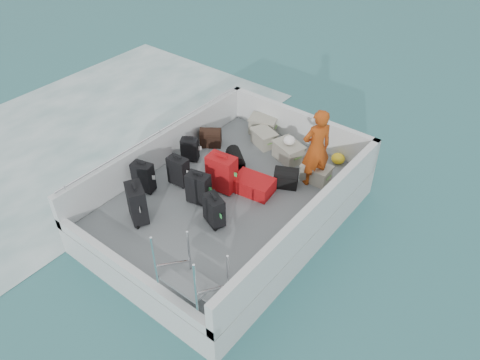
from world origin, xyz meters
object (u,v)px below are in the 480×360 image
Objects in this scene: crate_0 at (263,126)px; suitcase_0 at (143,177)px; suitcase_3 at (137,204)px; suitcase_4 at (198,189)px; suitcase_5 at (222,173)px; passenger at (316,148)px; crate_3 at (316,174)px; suitcase_6 at (214,211)px; crate_2 at (288,152)px; suitcase_8 at (253,185)px; suitcase_1 at (179,171)px; crate_1 at (264,139)px; suitcase_2 at (190,150)px.

suitcase_0 is at bearing -100.48° from crate_0.
suitcase_3 is 1.13m from suitcase_4.
passenger reaches higher than suitcase_5.
crate_3 is (1.87, 2.89, -0.20)m from suitcase_3.
suitcase_4 reaches higher than suitcase_0.
suitcase_6 reaches higher than crate_2.
suitcase_3 is at bearing -108.75° from crate_2.
passenger reaches higher than suitcase_8.
suitcase_3 reaches higher than crate_3.
suitcase_1 is 1.18m from suitcase_3.
suitcase_3 is 1.27× the size of crate_0.
suitcase_1 reaches higher than crate_1.
crate_2 is 1.13× the size of crate_3.
suitcase_0 is 0.83× the size of suitcase_5.
crate_0 is 1.99m from crate_3.
suitcase_3 is 2.19m from suitcase_8.
suitcase_5 is at bearing 98.01° from suitcase_3.
passenger is (-0.02, -0.08, 0.64)m from crate_3.
suitcase_1 reaches higher than suitcase_2.
crate_2 is (-0.06, 1.27, 0.03)m from suitcase_8.
crate_3 is at bearing 39.59° from suitcase_5.
suitcase_5 is at bearing 112.75° from suitcase_8.
suitcase_6 is (0.50, -0.81, -0.08)m from suitcase_5.
suitcase_2 reaches higher than crate_3.
suitcase_2 is 0.86× the size of crate_2.
crate_0 is (0.04, 3.66, -0.19)m from suitcase_3.
crate_1 is at bearing 169.74° from crate_2.
suitcase_4 is 1.06× the size of crate_2.
suitcase_1 is 1.45m from suitcase_8.
suitcase_4 reaches higher than crate_1.
passenger is at bearing 85.60° from suitcase_3.
suitcase_5 is at bearing 23.27° from suitcase_1.
suitcase_2 is at bearing -36.78° from passenger.
suitcase_6 reaches higher than suitcase_2.
suitcase_5 reaches higher than suitcase_4.
crate_0 is at bearing 65.96° from suitcase_0.
suitcase_4 is 0.64m from suitcase_6.
suitcase_3 is 1.67m from suitcase_5.
suitcase_6 is 1.00× the size of crate_0.
suitcase_0 is 0.81m from suitcase_3.
suitcase_0 is at bearing -153.79° from suitcase_6.
suitcase_8 is (1.26, 0.70, -0.15)m from suitcase_1.
suitcase_2 is at bearing 134.42° from suitcase_3.
crate_2 is (0.55, 2.13, -0.13)m from suitcase_4.
suitcase_4 is 1.20× the size of crate_3.
suitcase_5 reaches higher than suitcase_2.
crate_2 is at bearing 162.83° from crate_3.
suitcase_4 is at bearing -79.86° from crate_0.
suitcase_0 is 2.79m from crate_1.
crate_0 is (0.19, 2.50, -0.13)m from suitcase_1.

